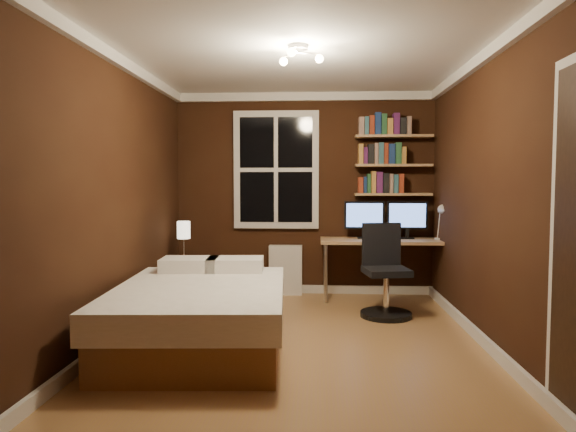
# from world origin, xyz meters

# --- Properties ---
(floor) EXTENTS (4.20, 4.20, 0.00)m
(floor) POSITION_xyz_m (0.00, 0.00, 0.00)
(floor) COLOR olive
(floor) RESTS_ON ground
(wall_back) EXTENTS (3.20, 0.04, 2.50)m
(wall_back) POSITION_xyz_m (0.00, 2.10, 1.25)
(wall_back) COLOR black
(wall_back) RESTS_ON ground
(wall_left) EXTENTS (0.04, 4.20, 2.50)m
(wall_left) POSITION_xyz_m (-1.60, 0.00, 1.25)
(wall_left) COLOR black
(wall_left) RESTS_ON ground
(wall_right) EXTENTS (0.04, 4.20, 2.50)m
(wall_right) POSITION_xyz_m (1.60, 0.00, 1.25)
(wall_right) COLOR black
(wall_right) RESTS_ON ground
(ceiling) EXTENTS (3.20, 4.20, 0.02)m
(ceiling) POSITION_xyz_m (0.00, 0.00, 2.50)
(ceiling) COLOR white
(ceiling) RESTS_ON wall_back
(window) EXTENTS (1.06, 0.06, 1.46)m
(window) POSITION_xyz_m (-0.35, 2.06, 1.55)
(window) COLOR silver
(window) RESTS_ON wall_back
(ceiling_fixture) EXTENTS (0.44, 0.44, 0.18)m
(ceiling_fixture) POSITION_xyz_m (0.00, -0.10, 2.40)
(ceiling_fixture) COLOR beige
(ceiling_fixture) RESTS_ON ceiling
(bookshelf_lower) EXTENTS (0.92, 0.22, 0.03)m
(bookshelf_lower) POSITION_xyz_m (1.08, 1.98, 1.25)
(bookshelf_lower) COLOR #9C744B
(bookshelf_lower) RESTS_ON wall_back
(books_row_lower) EXTENTS (0.54, 0.16, 0.23)m
(books_row_lower) POSITION_xyz_m (1.08, 1.98, 1.38)
(books_row_lower) COLOR maroon
(books_row_lower) RESTS_ON bookshelf_lower
(bookshelf_middle) EXTENTS (0.92, 0.22, 0.03)m
(bookshelf_middle) POSITION_xyz_m (1.08, 1.98, 1.60)
(bookshelf_middle) COLOR #9C744B
(bookshelf_middle) RESTS_ON wall_back
(books_row_middle) EXTENTS (0.54, 0.16, 0.23)m
(books_row_middle) POSITION_xyz_m (1.08, 1.98, 1.73)
(books_row_middle) COLOR navy
(books_row_middle) RESTS_ON bookshelf_middle
(bookshelf_upper) EXTENTS (0.92, 0.22, 0.03)m
(bookshelf_upper) POSITION_xyz_m (1.08, 1.98, 1.95)
(bookshelf_upper) COLOR #9C744B
(bookshelf_upper) RESTS_ON wall_back
(books_row_upper) EXTENTS (0.54, 0.16, 0.23)m
(books_row_upper) POSITION_xyz_m (1.08, 1.98, 2.08)
(books_row_upper) COLOR #255832
(books_row_upper) RESTS_ON bookshelf_upper
(bed) EXTENTS (1.50, 2.00, 0.65)m
(bed) POSITION_xyz_m (-0.82, -0.09, 0.28)
(bed) COLOR brown
(bed) RESTS_ON ground
(nightstand) EXTENTS (0.45, 0.45, 0.51)m
(nightstand) POSITION_xyz_m (-1.37, 1.47, 0.26)
(nightstand) COLOR brown
(nightstand) RESTS_ON ground
(bedside_lamp) EXTENTS (0.15, 0.15, 0.44)m
(bedside_lamp) POSITION_xyz_m (-1.37, 1.47, 0.73)
(bedside_lamp) COLOR beige
(bedside_lamp) RESTS_ON nightstand
(radiator) EXTENTS (0.41, 0.14, 0.61)m
(radiator) POSITION_xyz_m (-0.23, 1.99, 0.31)
(radiator) COLOR silver
(radiator) RESTS_ON ground
(desk) EXTENTS (1.51, 0.57, 0.72)m
(desk) POSITION_xyz_m (0.96, 1.80, 0.66)
(desk) COLOR #9C744B
(desk) RESTS_ON ground
(monitor_left) EXTENTS (0.48, 0.12, 0.45)m
(monitor_left) POSITION_xyz_m (0.73, 1.87, 0.94)
(monitor_left) COLOR black
(monitor_left) RESTS_ON desk
(monitor_right) EXTENTS (0.48, 0.12, 0.45)m
(monitor_right) POSITION_xyz_m (1.24, 1.87, 0.94)
(monitor_right) COLOR black
(monitor_right) RESTS_ON desk
(desk_lamp) EXTENTS (0.14, 0.32, 0.44)m
(desk_lamp) POSITION_xyz_m (1.60, 1.71, 0.94)
(desk_lamp) COLOR silver
(desk_lamp) RESTS_ON desk
(office_chair) EXTENTS (0.53, 0.53, 0.96)m
(office_chair) POSITION_xyz_m (0.87, 1.00, 0.36)
(office_chair) COLOR black
(office_chair) RESTS_ON ground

